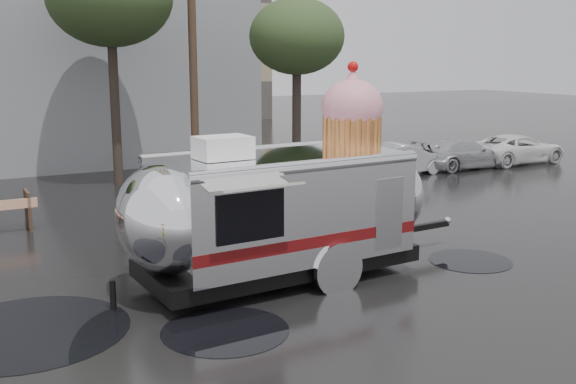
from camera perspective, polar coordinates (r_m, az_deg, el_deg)
ground at (r=10.91m, az=5.80°, el=-12.52°), size 120.00×120.00×0.00m
puddles at (r=13.32m, az=-6.14°, el=-7.99°), size 11.64×6.43×0.01m
utility_pole at (r=23.69m, az=-8.07°, el=11.81°), size 1.60×0.28×9.00m
tree_right at (r=24.22m, az=0.75°, el=12.94°), size 3.36×3.36×6.42m
parked_cars at (r=26.94m, az=12.64°, el=3.27°), size 13.20×1.90×1.50m
airstream_trailer at (r=13.40m, az=-0.37°, el=-0.95°), size 8.17×3.40×4.40m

